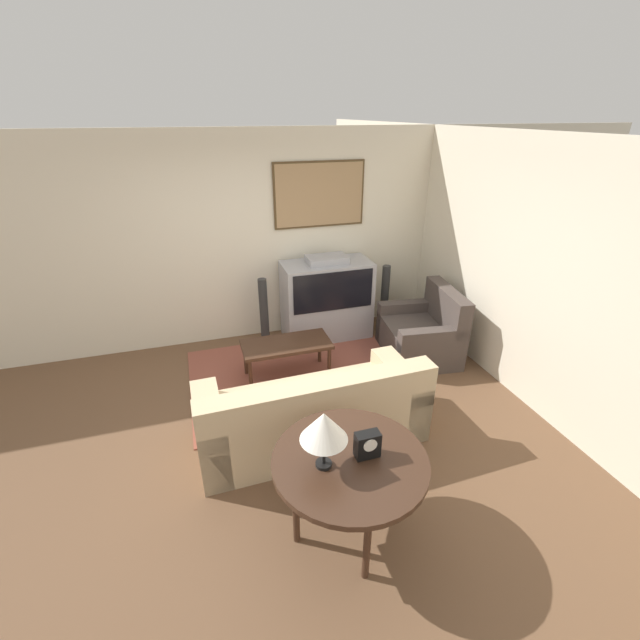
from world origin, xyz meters
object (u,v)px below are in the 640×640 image
Objects in this scene: table_lamp at (324,427)px; couch at (312,414)px; speaker_tower_left at (264,315)px; mantel_clock at (367,445)px; speaker_tower_right at (384,299)px; console_table at (350,466)px; armchair at (422,334)px; coffee_table at (286,347)px; tv at (327,299)px.

couch is at bearing 77.88° from table_lamp.
table_lamp is 3.12m from speaker_tower_left.
speaker_tower_right is (1.57, 3.05, -0.39)m from mantel_clock.
mantel_clock reaches higher than console_table.
table_lamp is at bearing 76.38° from couch.
couch is at bearing -129.82° from speaker_tower_right.
mantel_clock is at bearing -86.99° from speaker_tower_left.
coffee_table is (-1.77, 0.01, 0.11)m from armchair.
tv is 1.16m from coffee_table.
couch is 2.25× the size of speaker_tower_right.
armchair reaches higher than couch.
mantel_clock is at bearing -103.01° from tv.
speaker_tower_left reaches higher than console_table.
armchair reaches higher than console_table.
tv is 3.15m from mantel_clock.
speaker_tower_left and speaker_tower_right have the same top height.
table_lamp is 0.38m from mantel_clock.
speaker_tower_right is (1.69, 3.05, -0.23)m from console_table.
speaker_tower_left is at bearing 87.23° from table_lamp.
speaker_tower_left reaches higher than armchair.
speaker_tower_left is at bearing -107.12° from armchair.
speaker_tower_right reaches higher than couch.
coffee_table is 0.95× the size of console_table.
coffee_table is at bearing 91.55° from mantel_clock.
console_table is 0.20m from mantel_clock.
couch is 2.09× the size of coffee_table.
table_lamp reaches higher than speaker_tower_left.
console_table is 3.05m from speaker_tower_left.
speaker_tower_left is (-0.10, 0.85, 0.04)m from coffee_table.
coffee_table is at bearing -82.84° from armchair.
table_lamp is (-0.23, -1.07, 0.77)m from couch.
table_lamp reaches higher than armchair.
speaker_tower_right is (1.73, 0.00, 0.00)m from speaker_tower_left.
tv is at bearing 74.88° from console_table.
table_lamp reaches higher than mantel_clock.
mantel_clock is 3.45m from speaker_tower_right.
coffee_table is (0.02, 1.13, 0.10)m from couch.
console_table is 1.14× the size of speaker_tower_left.
table_lamp is 2.28× the size of mantel_clock.
couch is 4.92× the size of table_lamp.
armchair is 1.06× the size of coffee_table.
mantel_clock reaches higher than couch.
tv is 2.15m from couch.
coffee_table is at bearing -92.46° from couch.
armchair is 1.15× the size of speaker_tower_right.
speaker_tower_left is at bearing -89.13° from couch.
speaker_tower_left reaches higher than mantel_clock.
tv reaches higher than mantel_clock.
speaker_tower_right is (1.65, 1.98, 0.14)m from couch.
tv is 1.25× the size of speaker_tower_left.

